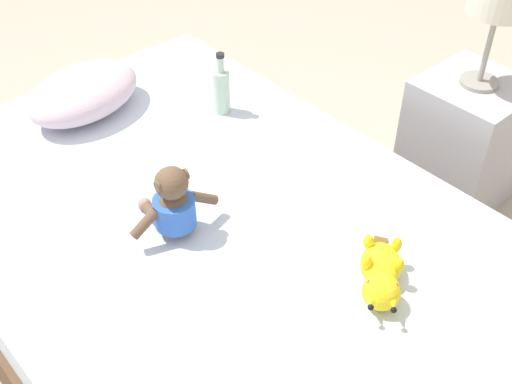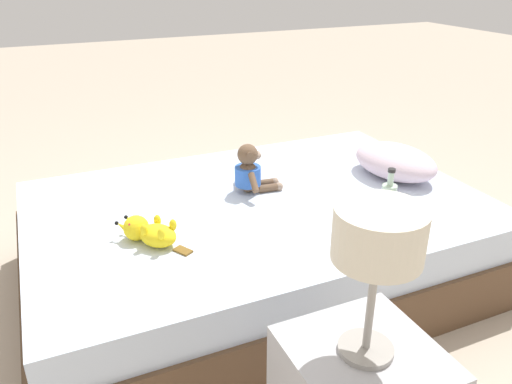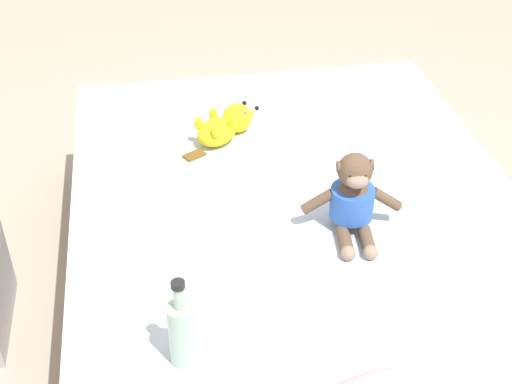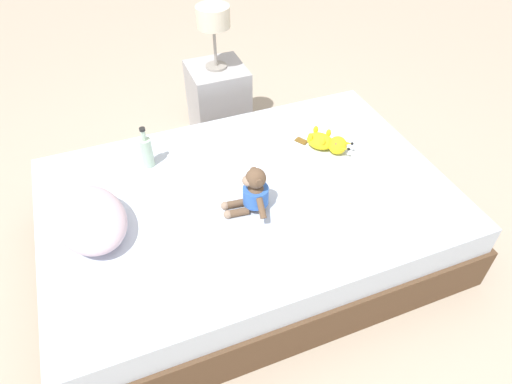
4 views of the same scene
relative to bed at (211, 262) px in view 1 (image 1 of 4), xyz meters
The scene contains 8 objects.
ground_plane 0.20m from the bed, ahead, with size 16.00×16.00×0.00m, color #B7A893.
bed is the anchor object (origin of this frame).
pillow 0.80m from the bed, 88.88° to the left, with size 0.50×0.39×0.16m.
plush_monkey 0.33m from the bed, behind, with size 0.29×0.24×0.24m.
plush_yellow_creature 0.61m from the bed, 72.93° to the right, with size 0.29×0.25×0.10m.
glass_bottle 0.64m from the bed, 46.36° to the left, with size 0.06×0.06×0.24m.
nightstand 1.12m from the bed, 10.19° to the right, with size 0.37×0.37×0.52m.
bedside_lamp 1.28m from the bed, 10.19° to the right, with size 0.21×0.21×0.40m.
Camera 1 is at (-0.83, -1.16, 1.71)m, focal length 44.50 mm.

